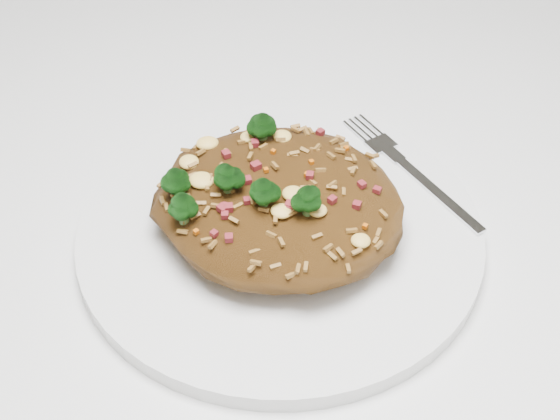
% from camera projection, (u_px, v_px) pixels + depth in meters
% --- Properties ---
extents(dining_table, '(1.20, 0.80, 0.75)m').
position_uv_depth(dining_table, '(375.00, 295.00, 0.66)').
color(dining_table, white).
rests_on(dining_table, ground).
extents(plate, '(0.30, 0.30, 0.01)m').
position_uv_depth(plate, '(280.00, 231.00, 0.58)').
color(plate, white).
rests_on(plate, dining_table).
extents(fried_rice, '(0.18, 0.17, 0.07)m').
position_uv_depth(fried_rice, '(278.00, 195.00, 0.56)').
color(fried_rice, brown).
rests_on(fried_rice, plate).
extents(fork, '(0.14, 0.11, 0.00)m').
position_uv_depth(fork, '(418.00, 176.00, 0.61)').
color(fork, silver).
rests_on(fork, plate).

